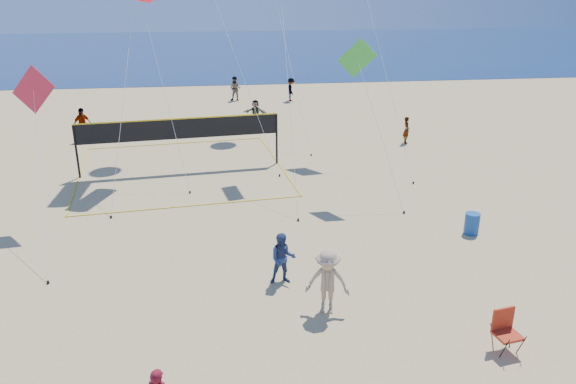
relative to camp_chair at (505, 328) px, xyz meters
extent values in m
plane|color=tan|center=(-5.85, 0.34, -0.64)|extent=(120.00, 120.00, 0.00)
cube|color=navy|center=(-5.85, 62.34, -0.63)|extent=(140.00, 50.00, 0.03)
imported|color=navy|center=(-5.08, 3.99, 0.17)|extent=(0.81, 0.65, 1.63)
imported|color=tan|center=(-4.05, 2.24, 0.30)|extent=(1.36, 1.00, 1.89)
imported|color=gray|center=(-14.47, 21.06, 0.31)|extent=(1.11, 1.11, 1.90)
imported|color=gray|center=(-4.53, 23.33, 0.17)|extent=(1.57, 0.94, 1.62)
imported|color=gray|center=(3.53, 18.32, 0.11)|extent=(0.39, 0.57, 1.50)
imported|color=gray|center=(-5.49, 31.01, 0.26)|extent=(1.05, 0.94, 1.80)
imported|color=gray|center=(-1.38, 30.33, 0.21)|extent=(0.65, 1.11, 1.71)
cube|color=#AC2A13|center=(0.02, -0.11, -0.14)|extent=(0.70, 0.66, 0.07)
cube|color=#AC2A13|center=(-0.02, 0.13, 0.19)|extent=(0.61, 0.16, 0.61)
cylinder|color=black|center=(-0.18, -0.37, -0.36)|extent=(0.08, 0.31, 0.79)
cylinder|color=black|center=(-0.26, 0.06, -0.36)|extent=(0.08, 0.31, 0.79)
cylinder|color=black|center=(0.30, -0.28, -0.36)|extent=(0.08, 0.31, 0.79)
cylinder|color=black|center=(0.22, 0.15, -0.36)|extent=(0.08, 0.31, 0.79)
cylinder|color=#164692|center=(2.13, 6.60, -0.25)|extent=(0.69, 0.69, 0.79)
cylinder|color=black|center=(-13.35, 14.65, 0.61)|extent=(0.10, 0.10, 2.50)
cylinder|color=black|center=(-4.02, 15.65, 0.61)|extent=(0.10, 0.10, 2.50)
cube|color=black|center=(-8.68, 15.15, 1.39)|extent=(9.33, 1.02, 0.94)
cube|color=gold|center=(-8.68, 15.15, 1.89)|extent=(9.33, 1.03, 0.06)
cube|color=gold|center=(-8.18, 10.49, -0.63)|extent=(9.53, 1.07, 0.02)
cube|color=gold|center=(-9.19, 19.82, -0.63)|extent=(9.53, 1.07, 0.02)
cylinder|color=silver|center=(-10.60, 12.29, 3.53)|extent=(1.07, 5.30, 8.26)
cylinder|color=black|center=(-11.13, 9.65, -0.59)|extent=(0.08, 0.08, 0.10)
cylinder|color=silver|center=(-9.37, 14.25, 4.64)|extent=(2.37, 4.59, 10.48)
cylinder|color=black|center=(-8.19, 11.96, -0.59)|extent=(0.08, 0.08, 0.10)
cylinder|color=silver|center=(-3.93, 11.94, 4.12)|extent=(0.08, 6.96, 9.42)
cylinder|color=black|center=(-3.97, 8.47, -0.59)|extent=(0.08, 0.08, 0.10)
cube|color=#BA1F3A|center=(-13.29, 9.87, 4.36)|extent=(1.71, 0.71, 1.82)
cylinder|color=silver|center=(-12.75, 7.33, 1.88)|extent=(1.10, 5.09, 4.96)
cylinder|color=black|center=(-12.21, 4.79, -0.59)|extent=(0.08, 0.08, 0.10)
cube|color=green|center=(-1.30, 11.01, 5.11)|extent=(1.40, 0.85, 1.60)
cylinder|color=silver|center=(-0.51, 9.84, 2.26)|extent=(1.61, 2.35, 5.71)
cylinder|color=black|center=(0.29, 8.68, -0.59)|extent=(0.08, 0.08, 0.10)
cylinder|color=silver|center=(0.85, 15.10, 4.74)|extent=(1.86, 6.45, 10.67)
cylinder|color=black|center=(1.77, 11.89, -0.59)|extent=(0.08, 0.08, 0.10)
cylinder|color=silver|center=(-6.45, 17.10, 6.16)|extent=(4.69, 6.95, 13.50)
cylinder|color=black|center=(-4.11, 13.64, -0.59)|extent=(0.08, 0.08, 0.10)
cylinder|color=silver|center=(-3.02, 19.85, 4.57)|extent=(1.82, 6.46, 10.34)
cylinder|color=black|center=(-2.11, 16.63, -0.59)|extent=(0.08, 0.08, 0.10)
camera|label=1|loc=(-6.80, -10.96, 8.14)|focal=35.00mm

